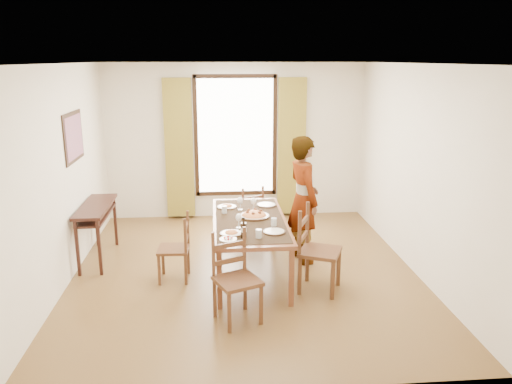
{
  "coord_description": "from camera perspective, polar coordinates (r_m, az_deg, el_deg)",
  "views": [
    {
      "loc": [
        -0.38,
        -6.16,
        2.76
      ],
      "look_at": [
        0.18,
        0.36,
        1.0
      ],
      "focal_mm": 35.0,
      "sensor_mm": 36.0,
      "label": 1
    }
  ],
  "objects": [
    {
      "name": "ground",
      "position": [
        6.76,
        -1.26,
        -9.05
      ],
      "size": [
        5.0,
        5.0,
        0.0
      ],
      "primitive_type": "plane",
      "color": "#462B16",
      "rests_on": "ground"
    },
    {
      "name": "caprese_plate",
      "position": [
        5.71,
        -3.2,
        -5.31
      ],
      "size": [
        0.2,
        0.2,
        0.04
      ],
      "primitive_type": null,
      "color": "silver",
      "rests_on": "dining_table"
    },
    {
      "name": "console_table",
      "position": [
        7.27,
        -17.81,
        -2.31
      ],
      "size": [
        0.38,
        1.2,
        0.8
      ],
      "color": "#331611",
      "rests_on": "ground"
    },
    {
      "name": "chair_west",
      "position": [
        6.46,
        -9.12,
        -6.53
      ],
      "size": [
        0.4,
        0.4,
        0.87
      ],
      "rotation": [
        0.0,
        0.0,
        -1.62
      ],
      "color": "#4F311A",
      "rests_on": "ground"
    },
    {
      "name": "tumbler_b",
      "position": [
        6.68,
        -3.64,
        -2.01
      ],
      "size": [
        0.07,
        0.07,
        0.1
      ],
      "primitive_type": "cylinder",
      "color": "silver",
      "rests_on": "dining_table"
    },
    {
      "name": "pasta_platter",
      "position": [
        6.5,
        -0.22,
        -2.45
      ],
      "size": [
        0.4,
        0.4,
        0.1
      ],
      "primitive_type": null,
      "color": "#C24A18",
      "rests_on": "dining_table"
    },
    {
      "name": "wine_glass_a",
      "position": [
        6.08,
        -1.99,
        -3.3
      ],
      "size": [
        0.08,
        0.08,
        0.18
      ],
      "primitive_type": null,
      "color": "white",
      "rests_on": "dining_table"
    },
    {
      "name": "wine_bottle",
      "position": [
        5.74,
        -1.43,
        -4.09
      ],
      "size": [
        0.07,
        0.07,
        0.25
      ],
      "primitive_type": null,
      "color": "black",
      "rests_on": "dining_table"
    },
    {
      "name": "chair_south",
      "position": [
        5.43,
        -2.31,
        -10.05
      ],
      "size": [
        0.57,
        0.57,
        0.98
      ],
      "rotation": [
        0.0,
        0.0,
        0.41
      ],
      "color": "#4F311A",
      "rests_on": "ground"
    },
    {
      "name": "plate_nw",
      "position": [
        6.93,
        -3.36,
        -1.56
      ],
      "size": [
        0.27,
        0.27,
        0.05
      ],
      "primitive_type": null,
      "color": "silver",
      "rests_on": "dining_table"
    },
    {
      "name": "man",
      "position": [
        6.88,
        5.43,
        -0.87
      ],
      "size": [
        0.84,
        0.72,
        1.76
      ],
      "primitive_type": "imported",
      "rotation": [
        0.0,
        0.0,
        1.81
      ],
      "color": "gray",
      "rests_on": "ground"
    },
    {
      "name": "wine_glass_b",
      "position": [
        6.75,
        -0.28,
        -1.41
      ],
      "size": [
        0.08,
        0.08,
        0.18
      ],
      "primitive_type": null,
      "color": "white",
      "rests_on": "dining_table"
    },
    {
      "name": "plate_ne",
      "position": [
        7.01,
        1.21,
        -1.34
      ],
      "size": [
        0.27,
        0.27,
        0.05
      ],
      "primitive_type": null,
      "color": "silver",
      "rests_on": "dining_table"
    },
    {
      "name": "wine_glass_c",
      "position": [
        6.79,
        -1.82,
        -1.32
      ],
      "size": [
        0.08,
        0.08,
        0.18
      ],
      "primitive_type": null,
      "color": "white",
      "rests_on": "dining_table"
    },
    {
      "name": "plate_se",
      "position": [
        5.94,
        2.11,
        -4.4
      ],
      "size": [
        0.27,
        0.27,
        0.05
      ],
      "primitive_type": null,
      "color": "silver",
      "rests_on": "dining_table"
    },
    {
      "name": "tumbler_c",
      "position": [
        5.76,
        0.32,
        -4.77
      ],
      "size": [
        0.07,
        0.07,
        0.1
      ],
      "primitive_type": "cylinder",
      "color": "silver",
      "rests_on": "dining_table"
    },
    {
      "name": "chair_north",
      "position": [
        7.73,
        -0.82,
        -2.64
      ],
      "size": [
        0.51,
        0.51,
        0.89
      ],
      "rotation": [
        0.0,
        0.0,
        3.52
      ],
      "color": "#4F311A",
      "rests_on": "ground"
    },
    {
      "name": "chair_east",
      "position": [
        6.12,
        6.97,
        -6.83
      ],
      "size": [
        0.61,
        0.61,
        1.05
      ],
      "rotation": [
        0.0,
        0.0,
        1.16
      ],
      "color": "#4F311A",
      "rests_on": "ground"
    },
    {
      "name": "tumbler_a",
      "position": [
        6.17,
        2.05,
        -3.44
      ],
      "size": [
        0.07,
        0.07,
        0.1
      ],
      "primitive_type": "cylinder",
      "color": "silver",
      "rests_on": "dining_table"
    },
    {
      "name": "dining_table",
      "position": [
        6.46,
        -0.75,
        -3.62
      ],
      "size": [
        0.93,
        2.0,
        0.76
      ],
      "color": "brown",
      "rests_on": "ground"
    },
    {
      "name": "plate_sw",
      "position": [
        5.89,
        -2.83,
        -4.6
      ],
      "size": [
        0.27,
        0.27,
        0.05
      ],
      "primitive_type": null,
      "color": "silver",
      "rests_on": "dining_table"
    },
    {
      "name": "room_shell",
      "position": [
        6.42,
        -1.46,
        4.1
      ],
      "size": [
        4.6,
        5.1,
        2.74
      ],
      "color": "silver",
      "rests_on": "ground"
    }
  ]
}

